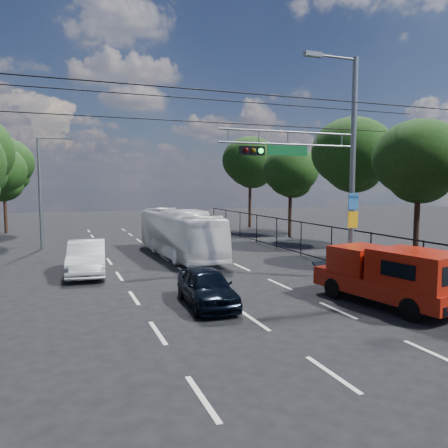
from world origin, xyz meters
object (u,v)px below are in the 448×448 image
white_van (87,258)px  navy_hatchback (207,287)px  signal_mast (329,158)px  red_pickup (389,274)px  white_bus (179,233)px

white_van → navy_hatchback: bearing=-57.6°
navy_hatchback → white_van: (-3.51, 6.84, 0.12)m
signal_mast → navy_hatchback: size_ratio=2.50×
signal_mast → red_pickup: size_ratio=1.68×
navy_hatchback → white_van: white_van is taller
white_bus → white_van: (-5.30, -3.33, -0.57)m
red_pickup → white_bus: white_bus is taller
signal_mast → red_pickup: signal_mast is taller
signal_mast → navy_hatchback: 7.86m
navy_hatchback → white_bus: size_ratio=0.40×
signal_mast → white_van: signal_mast is taller
signal_mast → white_van: size_ratio=2.03×
signal_mast → white_bus: (-4.31, 8.32, -3.90)m
red_pickup → white_van: (-9.34, 9.08, -0.30)m
red_pickup → white_bus: bearing=108.0°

